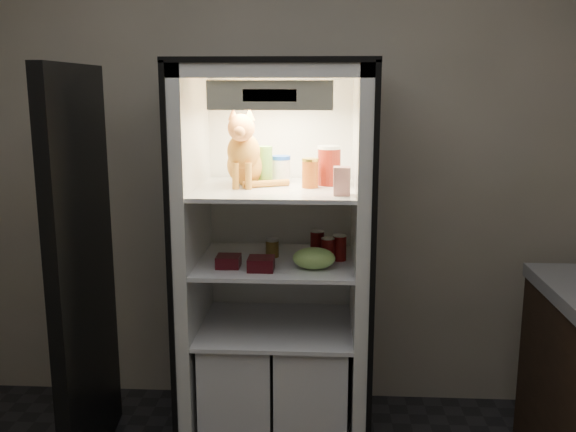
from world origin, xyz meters
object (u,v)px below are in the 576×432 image
cream_carton (342,181)px  berry_box_left (229,261)px  refrigerator (277,285)px  pepper_jar (329,165)px  condiment_jar (272,248)px  soda_can_b (339,248)px  soda_can_c (328,250)px  parmesan_shaker (265,166)px  soda_can_a (317,243)px  mayo_tub (281,169)px  berry_box_right (261,264)px  grape_bag (314,258)px  salsa_jar (310,173)px  tabby_cat (245,156)px

cream_carton → berry_box_left: bearing=174.2°
refrigerator → pepper_jar: 0.64m
pepper_jar → condiment_jar: 0.48m
soda_can_b → soda_can_c: soda_can_b is taller
parmesan_shaker → soda_can_a: (0.25, 0.01, -0.38)m
mayo_tub → berry_box_right: bearing=-102.1°
soda_can_c → grape_bag: soda_can_c is taller
refrigerator → grape_bag: 0.34m
cream_carton → soda_can_b: cream_carton is taller
salsa_jar → condiment_jar: salsa_jar is taller
soda_can_c → grape_bag: bearing=-120.8°
condiment_jar → berry_box_left: 0.26m
tabby_cat → soda_can_c: bearing=-10.1°
tabby_cat → soda_can_b: (0.45, -0.04, -0.43)m
soda_can_b → berry_box_right: 0.40m
refrigerator → salsa_jar: refrigerator is taller
soda_can_b → pepper_jar: bearing=123.7°
tabby_cat → condiment_jar: bearing=4.3°
tabby_cat → grape_bag: bearing=-27.9°
soda_can_b → condiment_jar: bearing=172.4°
pepper_jar → soda_can_c: bearing=-90.8°
parmesan_shaker → salsa_jar: parmesan_shaker is taller
condiment_jar → mayo_tub: bearing=68.4°
tabby_cat → condiment_jar: tabby_cat is taller
refrigerator → berry_box_left: (-0.21, -0.19, 0.18)m
soda_can_a → soda_can_b: bearing=-34.7°
salsa_jar → condiment_jar: (-0.18, 0.05, -0.37)m
salsa_jar → soda_can_b: salsa_jar is taller
parmesan_shaker → berry_box_right: size_ratio=1.58×
salsa_jar → soda_can_c: 0.37m
soda_can_b → berry_box_right: size_ratio=1.04×
refrigerator → parmesan_shaker: 0.59m
soda_can_a → soda_can_b: (0.11, -0.07, -0.00)m
soda_can_c → berry_box_right: size_ratio=1.01×
grape_bag → salsa_jar: bearing=99.5°
parmesan_shaker → berry_box_right: 0.48m
pepper_jar → berry_box_left: bearing=-153.8°
parmesan_shaker → cream_carton: parmesan_shaker is taller
soda_can_b → grape_bag: 0.19m
tabby_cat → mayo_tub: size_ratio=2.82×
condiment_jar → grape_bag: 0.28m
condiment_jar → parmesan_shaker: bearing=152.8°
mayo_tub → soda_can_a: bearing=-18.3°
parmesan_shaker → berry_box_right: (0.00, -0.24, -0.41)m
salsa_jar → soda_can_b: size_ratio=1.12×
refrigerator → berry_box_right: bearing=-103.0°
refrigerator → parmesan_shaker: (-0.06, 0.01, 0.59)m
parmesan_shaker → tabby_cat: bearing=-165.3°
parmesan_shaker → soda_can_a: bearing=3.2°
cream_carton → soda_can_b: bearing=90.1°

